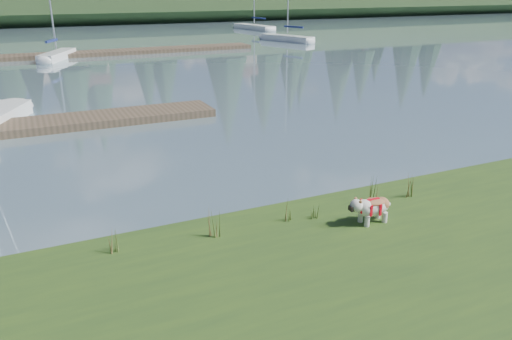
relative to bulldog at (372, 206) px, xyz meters
name	(u,v)px	position (x,y,z in m)	size (l,w,h in m)	color
ground	(64,57)	(-3.33, 33.20, -0.72)	(200.00, 200.00, 0.00)	gray
ridge	(35,4)	(-3.33, 76.20, 1.78)	(200.00, 20.00, 5.00)	#1F3319
bulldog	(372,206)	(0.00, 0.00, 0.00)	(0.99, 0.44, 0.60)	silver
dock_near	(0,129)	(-7.33, 12.20, -0.57)	(16.00, 2.00, 0.30)	#4C3D2C
dock_far	(91,53)	(-1.33, 33.20, -0.57)	(26.00, 2.20, 0.30)	#4C3D2C
sailboat_bg_2	(60,54)	(-3.69, 32.25, -0.39)	(3.33, 5.50, 8.62)	white
sailboat_bg_4	(283,38)	(16.99, 36.42, -0.39)	(3.48, 6.54, 9.76)	white
sailboat_bg_5	(251,27)	(19.91, 50.40, -0.40)	(2.83, 7.88, 11.08)	white
weed_0	(214,224)	(-3.23, 0.80, -0.10)	(0.17, 0.14, 0.65)	#475B23
weed_1	(287,212)	(-1.59, 0.81, -0.18)	(0.17, 0.14, 0.47)	#475B23
weed_2	(372,192)	(0.52, 0.70, -0.04)	(0.17, 0.14, 0.78)	#475B23
weed_3	(113,242)	(-5.16, 0.98, -0.16)	(0.17, 0.14, 0.51)	#475B23
weed_4	(313,212)	(-1.03, 0.66, -0.21)	(0.17, 0.14, 0.38)	#475B23
weed_5	(409,186)	(1.66, 0.77, -0.12)	(0.17, 0.14, 0.60)	#475B23
mud_lip	(197,233)	(-3.33, 1.60, -0.65)	(60.00, 0.50, 0.14)	#33281C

